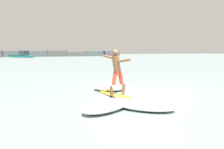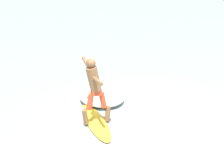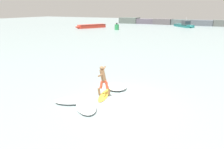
{
  "view_description": "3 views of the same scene",
  "coord_description": "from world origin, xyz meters",
  "px_view_note": "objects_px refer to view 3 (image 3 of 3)",
  "views": [
    {
      "loc": [
        -4.45,
        -7.83,
        1.79
      ],
      "look_at": [
        -0.92,
        1.4,
        0.71
      ],
      "focal_mm": 35.0,
      "sensor_mm": 36.0,
      "label": 1
    },
    {
      "loc": [
        -1.15,
        -8.79,
        4.76
      ],
      "look_at": [
        -0.77,
        1.84,
        0.67
      ],
      "focal_mm": 60.0,
      "sensor_mm": 36.0,
      "label": 2
    },
    {
      "loc": [
        4.79,
        -10.63,
        5.03
      ],
      "look_at": [
        -1.54,
        1.55,
        0.86
      ],
      "focal_mm": 35.0,
      "sensor_mm": 36.0,
      "label": 3
    }
  ],
  "objects_px": {
    "surfer": "(103,78)",
    "fishing_boat_near_jetty": "(184,25)",
    "surfboard": "(104,95)",
    "small_boat_offshore": "(91,26)",
    "channel_marker_buoy": "(117,27)"
  },
  "relations": [
    {
      "from": "small_boat_offshore",
      "to": "surfer",
      "type": "bearing_deg",
      "value": -56.31
    },
    {
      "from": "surfboard",
      "to": "surfer",
      "type": "distance_m",
      "value": 1.08
    },
    {
      "from": "small_boat_offshore",
      "to": "channel_marker_buoy",
      "type": "distance_m",
      "value": 8.62
    },
    {
      "from": "fishing_boat_near_jetty",
      "to": "surfboard",
      "type": "bearing_deg",
      "value": -84.99
    },
    {
      "from": "fishing_boat_near_jetty",
      "to": "channel_marker_buoy",
      "type": "bearing_deg",
      "value": -129.45
    },
    {
      "from": "surfboard",
      "to": "small_boat_offshore",
      "type": "bearing_deg",
      "value": 123.77
    },
    {
      "from": "surfboard",
      "to": "fishing_boat_near_jetty",
      "type": "relative_size",
      "value": 0.31
    },
    {
      "from": "surfer",
      "to": "surfboard",
      "type": "bearing_deg",
      "value": 52.2
    },
    {
      "from": "channel_marker_buoy",
      "to": "surfboard",
      "type": "bearing_deg",
      "value": -64.75
    },
    {
      "from": "surfboard",
      "to": "fishing_boat_near_jetty",
      "type": "xyz_separation_m",
      "value": [
        -4.73,
        54.03,
        0.54
      ]
    },
    {
      "from": "surfboard",
      "to": "fishing_boat_near_jetty",
      "type": "bearing_deg",
      "value": 95.01
    },
    {
      "from": "surfboard",
      "to": "surfer",
      "type": "bearing_deg",
      "value": -127.8
    },
    {
      "from": "surfer",
      "to": "fishing_boat_near_jetty",
      "type": "height_order",
      "value": "fishing_boat_near_jetty"
    },
    {
      "from": "surfboard",
      "to": "small_boat_offshore",
      "type": "distance_m",
      "value": 47.53
    },
    {
      "from": "surfer",
      "to": "small_boat_offshore",
      "type": "distance_m",
      "value": 47.55
    }
  ]
}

